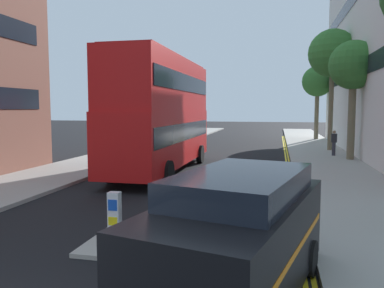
{
  "coord_description": "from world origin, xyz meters",
  "views": [
    {
      "loc": [
        3.7,
        -3.3,
        3.15
      ],
      "look_at": [
        0.5,
        11.0,
        1.8
      ],
      "focal_mm": 35.93,
      "sensor_mm": 36.0,
      "label": 1
    }
  ],
  "objects_px": {
    "keep_left_bollard": "(115,217)",
    "double_decker_bus_away": "(162,111)",
    "taxi_minivan": "(236,238)",
    "pedestrian_far": "(334,142)"
  },
  "relations": [
    {
      "from": "keep_left_bollard",
      "to": "pedestrian_far",
      "type": "distance_m",
      "value": 19.22
    },
    {
      "from": "keep_left_bollard",
      "to": "double_decker_bus_away",
      "type": "relative_size",
      "value": 0.1
    },
    {
      "from": "taxi_minivan",
      "to": "pedestrian_far",
      "type": "relative_size",
      "value": 3.16
    },
    {
      "from": "taxi_minivan",
      "to": "pedestrian_far",
      "type": "distance_m",
      "value": 20.4
    },
    {
      "from": "keep_left_bollard",
      "to": "double_decker_bus_away",
      "type": "bearing_deg",
      "value": 100.71
    },
    {
      "from": "keep_left_bollard",
      "to": "double_decker_bus_away",
      "type": "height_order",
      "value": "double_decker_bus_away"
    },
    {
      "from": "double_decker_bus_away",
      "to": "taxi_minivan",
      "type": "relative_size",
      "value": 2.11
    },
    {
      "from": "keep_left_bollard",
      "to": "taxi_minivan",
      "type": "height_order",
      "value": "taxi_minivan"
    },
    {
      "from": "double_decker_bus_away",
      "to": "taxi_minivan",
      "type": "xyz_separation_m",
      "value": [
        5.0,
        -12.3,
        -1.96
      ]
    },
    {
      "from": "keep_left_bollard",
      "to": "double_decker_bus_away",
      "type": "xyz_separation_m",
      "value": [
        -1.92,
        10.13,
        2.42
      ]
    }
  ]
}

